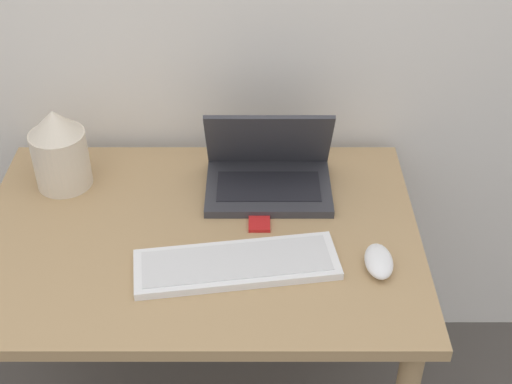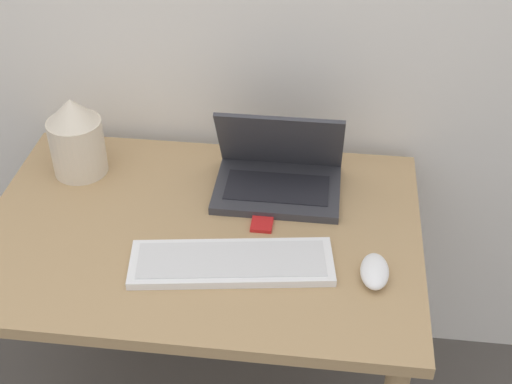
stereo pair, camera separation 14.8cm
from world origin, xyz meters
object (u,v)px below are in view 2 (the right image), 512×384
(laptop, at_px, (278,172))
(keyboard, at_px, (232,263))
(mouse, at_px, (375,271))
(mp3_player, at_px, (262,223))
(vase, at_px, (76,137))

(laptop, height_order, keyboard, laptop)
(mouse, distance_m, mp3_player, 0.30)
(mouse, distance_m, vase, 0.81)
(laptop, distance_m, mouse, 0.38)
(keyboard, xyz_separation_m, mouse, (0.31, 0.00, 0.01))
(mouse, xyz_separation_m, mp3_player, (-0.26, 0.15, -0.01))
(laptop, relative_size, mp3_player, 4.79)
(vase, bearing_deg, mp3_player, -18.35)
(mouse, relative_size, vase, 0.52)
(keyboard, relative_size, vase, 2.18)
(laptop, distance_m, vase, 0.51)
(keyboard, distance_m, mouse, 0.31)
(mp3_player, bearing_deg, keyboard, -108.41)
(keyboard, distance_m, vase, 0.54)
(mouse, bearing_deg, mp3_player, 149.86)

